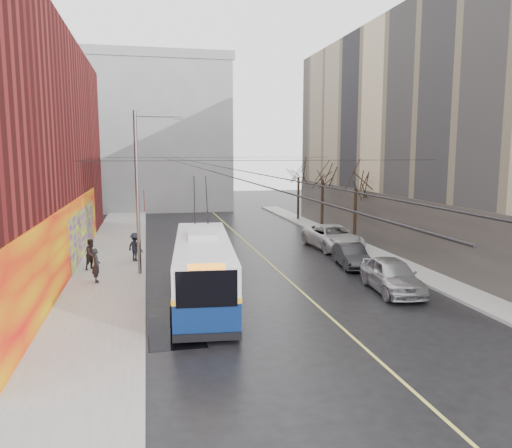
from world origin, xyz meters
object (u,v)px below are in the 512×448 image
(tree_far, at_px, (299,169))
(following_car, at_px, (197,237))
(streetlight_pole, at_px, (140,189))
(parked_car_a, at_px, (392,275))
(parked_car_b, at_px, (351,256))
(tree_near, at_px, (356,178))
(pedestrian_c, at_px, (135,247))
(trolleybus, at_px, (203,268))
(parked_car_c, at_px, (333,237))
(pedestrian_b, at_px, (92,254))
(tree_mid, at_px, (323,171))
(pedestrian_a, at_px, (96,265))

(tree_far, relative_size, following_car, 1.64)
(streetlight_pole, height_order, tree_far, streetlight_pole)
(parked_car_a, xyz_separation_m, parked_car_b, (0.23, 5.50, -0.17))
(tree_near, distance_m, pedestrian_c, 16.29)
(trolleybus, distance_m, parked_car_b, 10.59)
(tree_near, distance_m, parked_car_c, 4.67)
(streetlight_pole, height_order, following_car, streetlight_pole)
(streetlight_pole, relative_size, pedestrian_c, 5.14)
(parked_car_a, distance_m, following_car, 16.42)
(trolleybus, bearing_deg, pedestrian_b, 134.60)
(tree_mid, bearing_deg, pedestrian_b, -147.59)
(tree_mid, distance_m, tree_far, 7.00)
(tree_mid, height_order, parked_car_a, tree_mid)
(tree_near, height_order, parked_car_c, tree_near)
(trolleybus, bearing_deg, pedestrian_a, 148.85)
(streetlight_pole, height_order, trolleybus, streetlight_pole)
(parked_car_c, height_order, pedestrian_c, pedestrian_c)
(parked_car_a, bearing_deg, pedestrian_a, 168.52)
(tree_near, height_order, following_car, tree_near)
(parked_car_c, bearing_deg, parked_car_a, -99.54)
(tree_far, height_order, following_car, tree_far)
(parked_car_c, bearing_deg, pedestrian_c, -175.79)
(tree_far, relative_size, trolleybus, 0.56)
(tree_far, xyz_separation_m, pedestrian_a, (-17.45, -21.49, -4.10))
(streetlight_pole, xyz_separation_m, pedestrian_c, (-0.45, 3.37, -3.82))
(tree_mid, distance_m, parked_car_c, 9.21)
(tree_near, bearing_deg, parked_car_a, -105.05)
(parked_car_a, bearing_deg, streetlight_pole, 159.42)
(tree_far, distance_m, parked_car_c, 15.57)
(streetlight_pole, xyz_separation_m, trolleybus, (2.78, -5.22, -3.32))
(streetlight_pole, distance_m, pedestrian_c, 5.11)
(parked_car_a, height_order, following_car, parked_car_a)
(pedestrian_c, bearing_deg, tree_mid, -103.88)
(tree_near, xyz_separation_m, pedestrian_a, (-17.45, -7.49, -3.94))
(parked_car_b, distance_m, pedestrian_a, 14.53)
(following_car, bearing_deg, parked_car_a, -62.02)
(parked_car_b, height_order, following_car, following_car)
(tree_near, bearing_deg, pedestrian_a, -156.78)
(pedestrian_c, bearing_deg, streetlight_pole, 142.01)
(tree_far, relative_size, parked_car_b, 1.60)
(trolleybus, relative_size, pedestrian_c, 6.68)
(parked_car_a, relative_size, pedestrian_a, 2.77)
(tree_near, bearing_deg, streetlight_pole, -158.38)
(tree_near, relative_size, parked_car_b, 1.56)
(parked_car_c, bearing_deg, tree_far, 78.97)
(tree_near, xyz_separation_m, parked_car_b, (-2.97, -6.40, -4.30))
(parked_car_b, bearing_deg, parked_car_c, 87.63)
(streetlight_pole, bearing_deg, parked_car_b, -1.89)
(trolleybus, bearing_deg, tree_far, 68.95)
(trolleybus, distance_m, pedestrian_a, 6.34)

